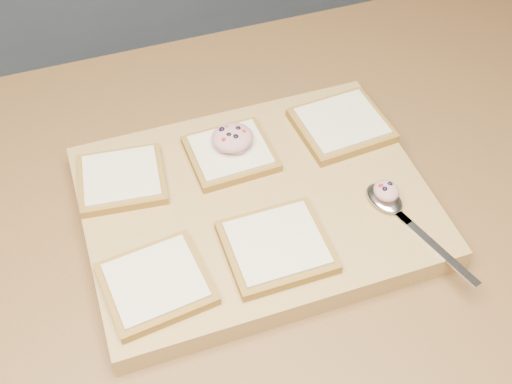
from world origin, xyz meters
TOP-DOWN VIEW (x-y plane):
  - island_counter at (0.00, 0.00)m, footprint 2.00×0.80m
  - cutting_board at (0.03, -0.02)m, footprint 0.46×0.35m
  - bread_far_left at (-0.13, 0.07)m, footprint 0.13×0.12m
  - bread_far_center at (0.02, 0.07)m, footprint 0.12×0.11m
  - bread_far_right at (0.20, 0.07)m, footprint 0.14×0.13m
  - bread_near_left at (-0.12, -0.11)m, footprint 0.13×0.12m
  - bread_near_center at (0.03, -0.10)m, footprint 0.13×0.12m
  - tuna_salad_dollop at (0.03, 0.07)m, footprint 0.06×0.06m
  - spoon at (0.20, -0.09)m, footprint 0.08×0.19m
  - spoon_salad at (0.19, -0.08)m, footprint 0.03×0.04m

SIDE VIEW (x-z plane):
  - island_counter at x=0.00m, z-range 0.00..0.90m
  - cutting_board at x=0.03m, z-range 0.90..0.94m
  - spoon at x=0.20m, z-range 0.94..0.95m
  - bread_far_center at x=0.02m, z-range 0.94..0.95m
  - bread_far_left at x=-0.13m, z-range 0.94..0.95m
  - bread_near_left at x=-0.12m, z-range 0.94..0.95m
  - bread_far_right at x=0.20m, z-range 0.94..0.95m
  - bread_near_center at x=0.03m, z-range 0.94..0.95m
  - spoon_salad at x=0.19m, z-range 0.95..0.97m
  - tuna_salad_dollop at x=0.03m, z-range 0.95..0.98m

